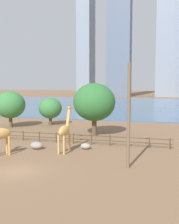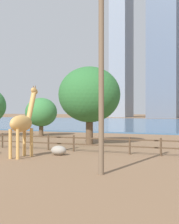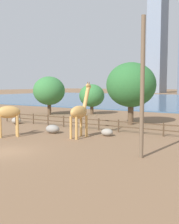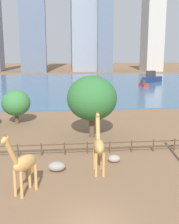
{
  "view_description": "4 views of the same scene",
  "coord_description": "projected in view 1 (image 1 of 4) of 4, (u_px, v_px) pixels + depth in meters",
  "views": [
    {
      "loc": [
        12.21,
        -20.84,
        7.52
      ],
      "look_at": [
        -0.62,
        25.43,
        2.61
      ],
      "focal_mm": 45.0,
      "sensor_mm": 36.0,
      "label": 1
    },
    {
      "loc": [
        15.38,
        -12.75,
        3.28
      ],
      "look_at": [
        -1.76,
        27.06,
        3.11
      ],
      "focal_mm": 55.0,
      "sensor_mm": 36.0,
      "label": 2
    },
    {
      "loc": [
        15.6,
        -13.94,
        4.88
      ],
      "look_at": [
        -1.54,
        14.29,
        1.65
      ],
      "focal_mm": 45.0,
      "sensor_mm": 36.0,
      "label": 3
    },
    {
      "loc": [
        -1.71,
        -15.3,
        10.21
      ],
      "look_at": [
        1.54,
        14.89,
        3.8
      ],
      "focal_mm": 45.0,
      "sensor_mm": 36.0,
      "label": 4
    }
  ],
  "objects": [
    {
      "name": "tree_right_tall",
      "position": [
        94.0,
        102.0,
        40.09
      ],
      "size": [
        6.03,
        6.03,
        7.57
      ],
      "color": "brown",
      "rests_on": "ground"
    },
    {
      "name": "boulder_small",
      "position": [
        86.0,
        146.0,
        32.18
      ],
      "size": [
        1.17,
        0.94,
        0.7
      ],
      "primitive_type": "ellipsoid",
      "color": "gray",
      "rests_on": "ground"
    },
    {
      "name": "skyline_block_central",
      "position": [
        171.0,
        38.0,
        156.62
      ],
      "size": [
        16.08,
        14.6,
        65.32
      ],
      "primitive_type": "cube",
      "color": "gray",
      "rests_on": "ground"
    },
    {
      "name": "ground_plane",
      "position": [
        132.0,
        104.0,
        100.68
      ],
      "size": [
        400.0,
        400.0,
        0.0
      ],
      "primitive_type": "plane",
      "color": "brown"
    },
    {
      "name": "skyline_block_left",
      "position": [
        86.0,
        28.0,
        175.23
      ],
      "size": [
        8.29,
        14.83,
        83.94
      ],
      "primitive_type": "cube",
      "color": "gray",
      "rests_on": "ground"
    },
    {
      "name": "enclosure_fence",
      "position": [
        65.0,
        137.0,
        35.43
      ],
      "size": [
        26.12,
        0.14,
        1.3
      ],
      "color": "#4C3826",
      "rests_on": "ground"
    },
    {
      "name": "giraffe_companion",
      "position": [
        65.0,
        131.0,
        30.5
      ],
      "size": [
        1.0,
        3.15,
        5.18
      ],
      "rotation": [
        0.0,
        0.0,
        1.52
      ],
      "color": "tan",
      "rests_on": "ground"
    },
    {
      "name": "harbor_water",
      "position": [
        131.0,
        105.0,
        97.79
      ],
      "size": [
        180.0,
        86.0,
        0.2
      ],
      "primitive_type": "cube",
      "color": "#3D6084",
      "rests_on": "ground"
    },
    {
      "name": "skyline_block_right",
      "position": [
        120.0,
        12.0,
        157.51
      ],
      "size": [
        13.26,
        9.5,
        94.62
      ],
      "primitive_type": "cube",
      "color": "slate",
      "rests_on": "ground"
    },
    {
      "name": "utility_pole",
      "position": [
        129.0,
        116.0,
        24.57
      ],
      "size": [
        0.28,
        0.28,
        9.31
      ],
      "primitive_type": "cylinder",
      "color": "brown",
      "rests_on": "ground"
    },
    {
      "name": "tree_left_large",
      "position": [
        10.0,
        105.0,
        47.85
      ],
      "size": [
        5.13,
        5.13,
        6.19
      ],
      "color": "brown",
      "rests_on": "ground"
    },
    {
      "name": "boulder_by_pole",
      "position": [
        37.0,
        145.0,
        32.2
      ],
      "size": [
        1.52,
        1.13,
        0.85
      ],
      "primitive_type": "ellipsoid",
      "color": "gray",
      "rests_on": "ground"
    },
    {
      "name": "tree_center_broad",
      "position": [
        50.0,
        108.0,
        50.45
      ],
      "size": [
        4.14,
        4.14,
        4.94
      ],
      "color": "brown",
      "rests_on": "ground"
    }
  ]
}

